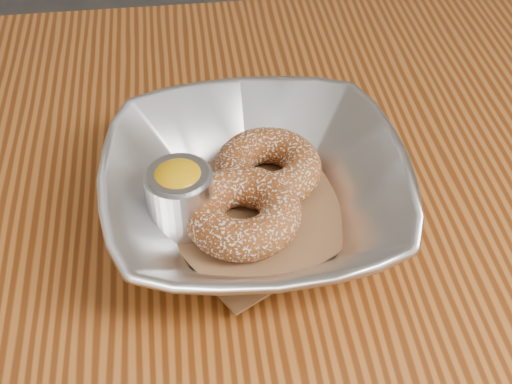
{
  "coord_description": "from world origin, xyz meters",
  "views": [
    {
      "loc": [
        -0.07,
        -0.35,
        1.16
      ],
      "look_at": [
        -0.02,
        0.05,
        0.78
      ],
      "focal_mm": 50.0,
      "sensor_mm": 36.0,
      "label": 1
    }
  ],
  "objects": [
    {
      "name": "table",
      "position": [
        0.0,
        0.0,
        0.65
      ],
      "size": [
        1.2,
        0.8,
        0.75
      ],
      "color": "brown",
      "rests_on": "ground_plane"
    },
    {
      "name": "serving_bowl",
      "position": [
        -0.02,
        0.05,
        0.78
      ],
      "size": [
        0.24,
        0.24,
        0.06
      ],
      "primitive_type": "imported",
      "color": "silver",
      "rests_on": "table"
    },
    {
      "name": "donut_front",
      "position": [
        -0.03,
        0.03,
        0.78
      ],
      "size": [
        0.12,
        0.12,
        0.03
      ],
      "primitive_type": "torus",
      "rotation": [
        0.0,
        0.0,
        0.5
      ],
      "color": "brown",
      "rests_on": "parchment"
    },
    {
      "name": "donut_back",
      "position": [
        -0.01,
        0.08,
        0.78
      ],
      "size": [
        0.1,
        0.1,
        0.03
      ],
      "primitive_type": "torus",
      "rotation": [
        0.0,
        0.0,
        0.11
      ],
      "color": "brown",
      "rests_on": "parchment"
    },
    {
      "name": "ramekin",
      "position": [
        -0.08,
        0.04,
        0.79
      ],
      "size": [
        0.05,
        0.05,
        0.06
      ],
      "color": "silver",
      "rests_on": "table"
    },
    {
      "name": "parchment",
      "position": [
        -0.02,
        0.05,
        0.76
      ],
      "size": [
        0.2,
        0.2,
        0.0
      ],
      "primitive_type": "cube",
      "rotation": [
        0.0,
        0.0,
        0.52
      ],
      "color": "brown",
      "rests_on": "table"
    }
  ]
}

